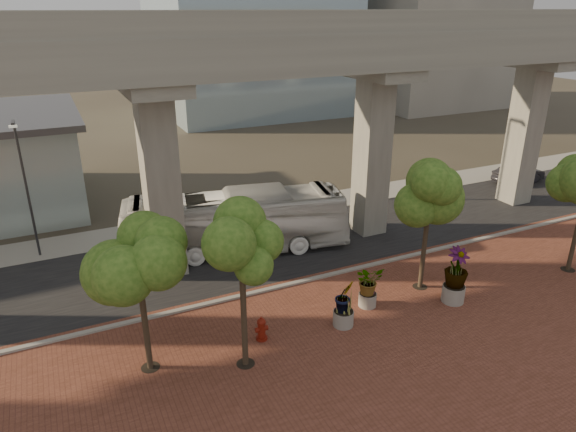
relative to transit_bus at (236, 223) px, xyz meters
name	(u,v)px	position (x,y,z in m)	size (l,w,h in m)	color
ground	(292,264)	(2.07, -2.74, -1.70)	(160.00, 160.00, 0.00)	#393329
brick_plaza	(380,349)	(2.07, -10.74, -1.67)	(70.00, 13.00, 0.06)	brown
asphalt_road	(277,249)	(2.07, -0.74, -1.68)	(90.00, 8.00, 0.04)	black
curb_strip	(310,280)	(2.07, -4.74, -1.62)	(70.00, 0.25, 0.16)	gray
far_sidewalk	(242,215)	(2.07, 4.76, -1.67)	(90.00, 3.00, 0.06)	gray
transit_viaduct	(275,119)	(2.07, -0.74, 5.59)	(72.00, 5.60, 12.40)	gray
midrise_block	(433,12)	(40.07, 33.26, 10.30)	(18.00, 16.00, 24.00)	#A29D92
transit_bus	(236,223)	(0.00, 0.00, 0.00)	(2.86, 12.17, 3.39)	silver
parked_car	(519,174)	(23.64, 2.07, -1.01)	(1.44, 4.14, 1.36)	#222127
fire_hydrant	(262,329)	(-1.93, -8.19, -1.14)	(0.52, 0.47, 1.03)	maroon
planter_front	(369,282)	(3.34, -7.88, -0.45)	(1.78, 1.78, 1.96)	#ACA59B
planter_right	(456,270)	(7.07, -9.23, -0.03)	(2.48, 2.48, 2.65)	gray
planter_left	(344,298)	(1.57, -8.73, -0.35)	(1.93, 1.93, 2.13)	#A29B92
street_tree_far_west	(138,265)	(-6.36, -8.04, 2.67)	(3.94, 3.94, 6.12)	#433326
street_tree_near_west	(241,248)	(-3.07, -9.36, 3.21)	(3.28, 3.28, 6.37)	#433326
street_tree_near_east	(430,196)	(6.57, -7.55, 3.02)	(3.78, 3.78, 6.40)	#433326
streetlamp_west	(25,181)	(-9.88, 3.91, 2.62)	(0.37, 1.07, 7.39)	#313136
streetlamp_east	(392,128)	(12.22, 3.18, 3.39)	(0.43, 1.26, 8.72)	#303035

